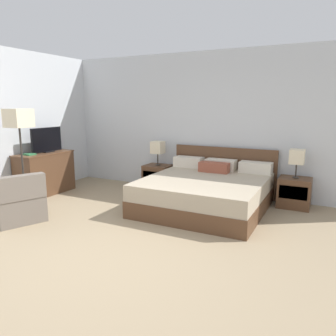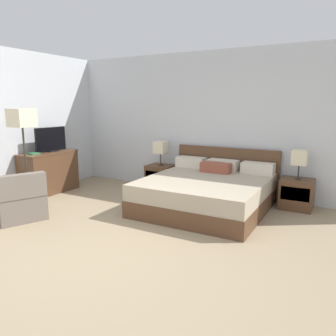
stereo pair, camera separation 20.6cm
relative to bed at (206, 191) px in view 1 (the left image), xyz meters
name	(u,v)px [view 1 (the left image)]	position (x,y,z in m)	size (l,w,h in m)	color
ground_plane	(103,258)	(-0.41, -2.34, -0.30)	(10.13, 10.13, 0.00)	#998466
wall_back	(207,123)	(-0.41, 1.07, 1.10)	(7.40, 0.06, 2.80)	silver
wall_left	(13,125)	(-3.54, -0.95, 1.10)	(0.06, 5.18, 2.80)	silver
bed	(206,191)	(0.00, 0.00, 0.00)	(2.04, 2.11, 0.95)	brown
nightstand_left	(158,177)	(-1.36, 0.74, -0.03)	(0.54, 0.46, 0.52)	brown
nightstand_right	(294,193)	(1.36, 0.74, -0.03)	(0.54, 0.46, 0.52)	brown
table_lamp_left	(158,148)	(-1.36, 0.75, 0.59)	(0.24, 0.24, 0.50)	#332D28
table_lamp_right	(297,157)	(1.36, 0.75, 0.59)	(0.24, 0.24, 0.50)	#332D28
dresser	(45,173)	(-3.23, -0.56, 0.13)	(0.52, 1.17, 0.83)	brown
tv	(47,140)	(-3.23, -0.47, 0.78)	(0.18, 0.75, 0.49)	black
book_red_cover	(30,154)	(-3.23, -0.90, 0.55)	(0.19, 0.17, 0.03)	#2D7042
armchair_by_window	(18,203)	(-2.35, -1.92, -0.01)	(0.91, 0.90, 0.76)	#70665B
floor_lamp	(19,124)	(-2.80, -1.42, 1.16)	(0.36, 0.36, 1.71)	#332D28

